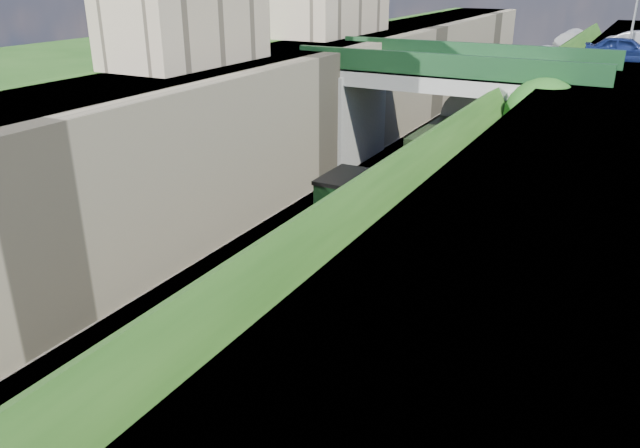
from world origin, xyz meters
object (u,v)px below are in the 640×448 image
(road_bridge, at_px, (461,108))
(locomotive, at_px, (324,261))
(tender, at_px, (402,202))
(tree, at_px, (545,120))
(car_blue, at_px, (625,50))

(road_bridge, relative_size, locomotive, 1.56)
(tender, bearing_deg, locomotive, -90.00)
(road_bridge, xyz_separation_m, tree, (4.97, -3.57, 0.57))
(car_blue, relative_size, tender, 0.70)
(road_bridge, distance_m, tree, 6.15)
(road_bridge, height_order, car_blue, car_blue)
(road_bridge, distance_m, car_blue, 9.83)
(tender, bearing_deg, car_blue, 64.93)
(locomotive, xyz_separation_m, tender, (-0.00, 7.36, -0.27))
(tree, bearing_deg, locomotive, -109.86)
(car_blue, relative_size, locomotive, 0.41)
(tree, height_order, locomotive, tree)
(tender, bearing_deg, tree, 50.35)
(locomotive, relative_size, tender, 1.70)
(car_blue, bearing_deg, road_bridge, 126.10)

